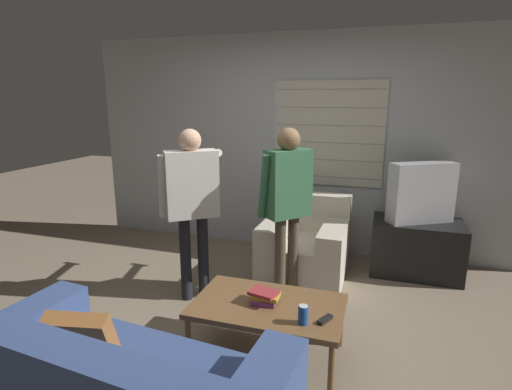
{
  "coord_description": "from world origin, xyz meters",
  "views": [
    {
      "loc": [
        1.0,
        -2.65,
        1.82
      ],
      "look_at": [
        -0.03,
        0.56,
        1.0
      ],
      "focal_mm": 28.0,
      "sensor_mm": 36.0,
      "label": 1
    }
  ],
  "objects_px": {
    "armchair_beige": "(306,245)",
    "coffee_table": "(268,308)",
    "book_stack": "(264,297)",
    "tv": "(421,193)",
    "soda_can": "(303,315)",
    "person_right_standing": "(287,194)",
    "spare_remote": "(325,320)",
    "person_left_standing": "(192,194)"
  },
  "relations": [
    {
      "from": "person_right_standing",
      "to": "soda_can",
      "type": "distance_m",
      "value": 1.25
    },
    {
      "from": "person_right_standing",
      "to": "coffee_table",
      "type": "bearing_deg",
      "value": -132.56
    },
    {
      "from": "coffee_table",
      "to": "tv",
      "type": "xyz_separation_m",
      "value": [
        1.1,
        1.82,
        0.51
      ]
    },
    {
      "from": "armchair_beige",
      "to": "person_right_standing",
      "type": "distance_m",
      "value": 0.89
    },
    {
      "from": "soda_can",
      "to": "spare_remote",
      "type": "xyz_separation_m",
      "value": [
        0.13,
        0.07,
        -0.05
      ]
    },
    {
      "from": "soda_can",
      "to": "spare_remote",
      "type": "relative_size",
      "value": 0.94
    },
    {
      "from": "tv",
      "to": "spare_remote",
      "type": "distance_m",
      "value": 2.1
    },
    {
      "from": "armchair_beige",
      "to": "book_stack",
      "type": "relative_size",
      "value": 4.19
    },
    {
      "from": "coffee_table",
      "to": "book_stack",
      "type": "xyz_separation_m",
      "value": [
        -0.03,
        0.0,
        0.08
      ]
    },
    {
      "from": "person_left_standing",
      "to": "coffee_table",
      "type": "bearing_deg",
      "value": -72.97
    },
    {
      "from": "coffee_table",
      "to": "soda_can",
      "type": "xyz_separation_m",
      "value": [
        0.28,
        -0.18,
        0.1
      ]
    },
    {
      "from": "tv",
      "to": "spare_remote",
      "type": "bearing_deg",
      "value": 40.01
    },
    {
      "from": "book_stack",
      "to": "soda_can",
      "type": "bearing_deg",
      "value": -30.09
    },
    {
      "from": "book_stack",
      "to": "armchair_beige",
      "type": "bearing_deg",
      "value": 89.28
    },
    {
      "from": "person_right_standing",
      "to": "spare_remote",
      "type": "height_order",
      "value": "person_right_standing"
    },
    {
      "from": "person_left_standing",
      "to": "soda_can",
      "type": "distance_m",
      "value": 1.53
    },
    {
      "from": "book_stack",
      "to": "tv",
      "type": "bearing_deg",
      "value": 58.19
    },
    {
      "from": "person_left_standing",
      "to": "person_right_standing",
      "type": "bearing_deg",
      "value": -19.62
    },
    {
      "from": "armchair_beige",
      "to": "person_right_standing",
      "type": "xyz_separation_m",
      "value": [
        -0.08,
        -0.57,
        0.68
      ]
    },
    {
      "from": "coffee_table",
      "to": "spare_remote",
      "type": "distance_m",
      "value": 0.43
    },
    {
      "from": "person_left_standing",
      "to": "spare_remote",
      "type": "xyz_separation_m",
      "value": [
        1.31,
        -0.75,
        -0.57
      ]
    },
    {
      "from": "person_right_standing",
      "to": "spare_remote",
      "type": "xyz_separation_m",
      "value": [
        0.5,
        -1.01,
        -0.57
      ]
    },
    {
      "from": "tv",
      "to": "person_left_standing",
      "type": "height_order",
      "value": "person_left_standing"
    },
    {
      "from": "armchair_beige",
      "to": "tv",
      "type": "bearing_deg",
      "value": -161.52
    },
    {
      "from": "soda_can",
      "to": "coffee_table",
      "type": "bearing_deg",
      "value": 148.06
    },
    {
      "from": "armchair_beige",
      "to": "soda_can",
      "type": "xyz_separation_m",
      "value": [
        0.29,
        -1.65,
        0.16
      ]
    },
    {
      "from": "armchair_beige",
      "to": "spare_remote",
      "type": "xyz_separation_m",
      "value": [
        0.43,
        -1.58,
        0.11
      ]
    },
    {
      "from": "person_left_standing",
      "to": "book_stack",
      "type": "height_order",
      "value": "person_left_standing"
    },
    {
      "from": "person_left_standing",
      "to": "book_stack",
      "type": "relative_size",
      "value": 7.26
    },
    {
      "from": "person_right_standing",
      "to": "book_stack",
      "type": "relative_size",
      "value": 7.3
    },
    {
      "from": "tv",
      "to": "person_right_standing",
      "type": "bearing_deg",
      "value": 7.44
    },
    {
      "from": "tv",
      "to": "spare_remote",
      "type": "height_order",
      "value": "tv"
    },
    {
      "from": "coffee_table",
      "to": "spare_remote",
      "type": "height_order",
      "value": "spare_remote"
    },
    {
      "from": "coffee_table",
      "to": "soda_can",
      "type": "height_order",
      "value": "soda_can"
    },
    {
      "from": "coffee_table",
      "to": "person_left_standing",
      "type": "xyz_separation_m",
      "value": [
        -0.89,
        0.65,
        0.62
      ]
    },
    {
      "from": "tv",
      "to": "person_right_standing",
      "type": "height_order",
      "value": "person_right_standing"
    },
    {
      "from": "armchair_beige",
      "to": "person_right_standing",
      "type": "bearing_deg",
      "value": 83.06
    },
    {
      "from": "tv",
      "to": "book_stack",
      "type": "xyz_separation_m",
      "value": [
        -1.13,
        -1.82,
        -0.42
      ]
    },
    {
      "from": "armchair_beige",
      "to": "person_left_standing",
      "type": "xyz_separation_m",
      "value": [
        -0.88,
        -0.82,
        0.68
      ]
    },
    {
      "from": "armchair_beige",
      "to": "coffee_table",
      "type": "height_order",
      "value": "armchair_beige"
    },
    {
      "from": "armchair_beige",
      "to": "book_stack",
      "type": "height_order",
      "value": "armchair_beige"
    },
    {
      "from": "coffee_table",
      "to": "person_left_standing",
      "type": "distance_m",
      "value": 1.26
    }
  ]
}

